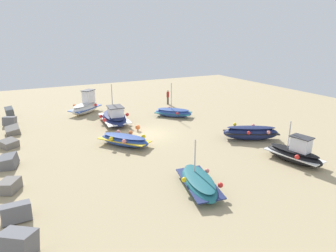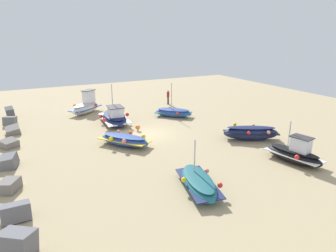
{
  "view_description": "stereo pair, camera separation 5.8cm",
  "coord_description": "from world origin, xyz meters",
  "px_view_note": "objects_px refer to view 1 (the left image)",
  "views": [
    {
      "loc": [
        -22.95,
        9.86,
        8.46
      ],
      "look_at": [
        -1.29,
        -1.3,
        0.9
      ],
      "focal_mm": 32.39,
      "sensor_mm": 36.0,
      "label": 1
    },
    {
      "loc": [
        -22.98,
        9.8,
        8.46
      ],
      "look_at": [
        -1.29,
        -1.3,
        0.9
      ],
      "focal_mm": 32.39,
      "sensor_mm": 36.0,
      "label": 2
    }
  ],
  "objects_px": {
    "fishing_boat_3": "(114,117)",
    "fishing_boat_6": "(199,183)",
    "fishing_boat_4": "(294,153)",
    "fishing_boat_5": "(86,106)",
    "fishing_boat_2": "(173,112)",
    "mooring_buoy_0": "(138,127)",
    "fishing_boat_1": "(125,140)",
    "person_walking": "(168,96)",
    "fishing_boat_0": "(251,132)"
  },
  "relations": [
    {
      "from": "fishing_boat_3",
      "to": "fishing_boat_6",
      "type": "height_order",
      "value": "fishing_boat_3"
    },
    {
      "from": "fishing_boat_4",
      "to": "fishing_boat_5",
      "type": "bearing_deg",
      "value": -165.1
    },
    {
      "from": "fishing_boat_2",
      "to": "mooring_buoy_0",
      "type": "bearing_deg",
      "value": -106.48
    },
    {
      "from": "fishing_boat_2",
      "to": "fishing_boat_5",
      "type": "height_order",
      "value": "fishing_boat_2"
    },
    {
      "from": "fishing_boat_2",
      "to": "fishing_boat_6",
      "type": "xyz_separation_m",
      "value": [
        -14.2,
        5.99,
        -0.03
      ]
    },
    {
      "from": "fishing_boat_1",
      "to": "mooring_buoy_0",
      "type": "relative_size",
      "value": 7.87
    },
    {
      "from": "fishing_boat_2",
      "to": "mooring_buoy_0",
      "type": "height_order",
      "value": "fishing_boat_2"
    },
    {
      "from": "person_walking",
      "to": "fishing_boat_4",
      "type": "bearing_deg",
      "value": -31.97
    },
    {
      "from": "fishing_boat_3",
      "to": "fishing_boat_4",
      "type": "height_order",
      "value": "fishing_boat_3"
    },
    {
      "from": "fishing_boat_1",
      "to": "fishing_boat_3",
      "type": "distance_m",
      "value": 6.2
    },
    {
      "from": "fishing_boat_6",
      "to": "mooring_buoy_0",
      "type": "relative_size",
      "value": 8.16
    },
    {
      "from": "mooring_buoy_0",
      "to": "fishing_boat_0",
      "type": "bearing_deg",
      "value": -130.8
    },
    {
      "from": "fishing_boat_2",
      "to": "mooring_buoy_0",
      "type": "distance_m",
      "value": 5.79
    },
    {
      "from": "fishing_boat_0",
      "to": "fishing_boat_3",
      "type": "height_order",
      "value": "fishing_boat_3"
    },
    {
      "from": "fishing_boat_0",
      "to": "person_walking",
      "type": "distance_m",
      "value": 14.54
    },
    {
      "from": "person_walking",
      "to": "fishing_boat_0",
      "type": "bearing_deg",
      "value": -30.35
    },
    {
      "from": "fishing_boat_1",
      "to": "fishing_boat_6",
      "type": "distance_m",
      "value": 8.59
    },
    {
      "from": "mooring_buoy_0",
      "to": "fishing_boat_5",
      "type": "bearing_deg",
      "value": 17.5
    },
    {
      "from": "fishing_boat_0",
      "to": "fishing_boat_1",
      "type": "bearing_deg",
      "value": -171.42
    },
    {
      "from": "fishing_boat_5",
      "to": "fishing_boat_4",
      "type": "bearing_deg",
      "value": -103.74
    },
    {
      "from": "fishing_boat_6",
      "to": "mooring_buoy_0",
      "type": "distance_m",
      "value": 11.47
    },
    {
      "from": "fishing_boat_3",
      "to": "mooring_buoy_0",
      "type": "xyz_separation_m",
      "value": [
        -3.15,
        -1.15,
        -0.29
      ]
    },
    {
      "from": "fishing_boat_0",
      "to": "fishing_boat_5",
      "type": "relative_size",
      "value": 1.13
    },
    {
      "from": "fishing_boat_0",
      "to": "fishing_boat_2",
      "type": "xyz_separation_m",
      "value": [
        9.14,
        2.3,
        -0.16
      ]
    },
    {
      "from": "fishing_boat_4",
      "to": "fishing_boat_0",
      "type": "bearing_deg",
      "value": 163.15
    },
    {
      "from": "fishing_boat_2",
      "to": "fishing_boat_4",
      "type": "relative_size",
      "value": 0.89
    },
    {
      "from": "fishing_boat_0",
      "to": "person_walking",
      "type": "relative_size",
      "value": 2.68
    },
    {
      "from": "fishing_boat_1",
      "to": "fishing_boat_2",
      "type": "relative_size",
      "value": 1.15
    },
    {
      "from": "mooring_buoy_0",
      "to": "fishing_boat_4",
      "type": "bearing_deg",
      "value": -148.39
    },
    {
      "from": "fishing_boat_3",
      "to": "fishing_boat_6",
      "type": "bearing_deg",
      "value": 5.21
    },
    {
      "from": "fishing_boat_0",
      "to": "fishing_boat_4",
      "type": "distance_m",
      "value": 4.85
    },
    {
      "from": "fishing_boat_3",
      "to": "fishing_boat_5",
      "type": "distance_m",
      "value": 5.52
    },
    {
      "from": "fishing_boat_2",
      "to": "fishing_boat_5",
      "type": "bearing_deg",
      "value": -171.27
    },
    {
      "from": "fishing_boat_2",
      "to": "fishing_boat_5",
      "type": "distance_m",
      "value": 9.62
    },
    {
      "from": "fishing_boat_1",
      "to": "fishing_boat_5",
      "type": "relative_size",
      "value": 1.05
    },
    {
      "from": "fishing_boat_2",
      "to": "fishing_boat_4",
      "type": "height_order",
      "value": "fishing_boat_2"
    },
    {
      "from": "fishing_boat_1",
      "to": "fishing_boat_5",
      "type": "height_order",
      "value": "fishing_boat_5"
    },
    {
      "from": "fishing_boat_0",
      "to": "mooring_buoy_0",
      "type": "height_order",
      "value": "fishing_boat_0"
    },
    {
      "from": "fishing_boat_3",
      "to": "fishing_boat_5",
      "type": "bearing_deg",
      "value": -159.81
    },
    {
      "from": "fishing_boat_2",
      "to": "fishing_boat_4",
      "type": "bearing_deg",
      "value": -37.63
    },
    {
      "from": "fishing_boat_4",
      "to": "mooring_buoy_0",
      "type": "distance_m",
      "value": 13.16
    },
    {
      "from": "fishing_boat_1",
      "to": "person_walking",
      "type": "distance_m",
      "value": 14.63
    },
    {
      "from": "fishing_boat_2",
      "to": "fishing_boat_0",
      "type": "bearing_deg",
      "value": -30.88
    },
    {
      "from": "fishing_boat_5",
      "to": "person_walking",
      "type": "bearing_deg",
      "value": -41.39
    },
    {
      "from": "fishing_boat_0",
      "to": "fishing_boat_4",
      "type": "height_order",
      "value": "fishing_boat_4"
    },
    {
      "from": "fishing_boat_1",
      "to": "person_walking",
      "type": "height_order",
      "value": "person_walking"
    },
    {
      "from": "fishing_boat_5",
      "to": "person_walking",
      "type": "height_order",
      "value": "fishing_boat_5"
    },
    {
      "from": "fishing_boat_3",
      "to": "fishing_boat_0",
      "type": "bearing_deg",
      "value": 46.11
    },
    {
      "from": "fishing_boat_5",
      "to": "fishing_boat_0",
      "type": "bearing_deg",
      "value": -95.55
    },
    {
      "from": "fishing_boat_2",
      "to": "mooring_buoy_0",
      "type": "relative_size",
      "value": 6.84
    }
  ]
}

